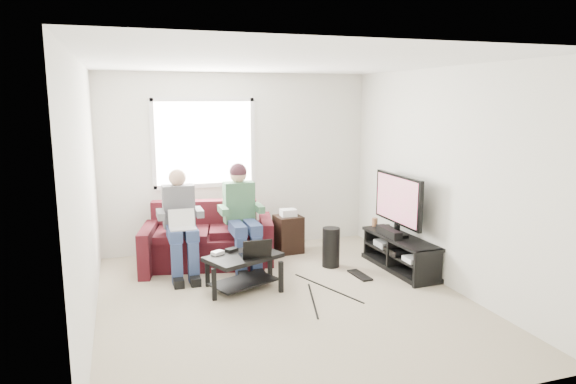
{
  "coord_description": "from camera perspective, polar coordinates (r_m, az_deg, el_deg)",
  "views": [
    {
      "loc": [
        -1.67,
        -5.17,
        2.24
      ],
      "look_at": [
        0.24,
        0.6,
        1.12
      ],
      "focal_mm": 32.0,
      "sensor_mm": 36.0,
      "label": 1
    }
  ],
  "objects": [
    {
      "name": "wall_right",
      "position": [
        6.41,
        16.91,
        1.55
      ],
      "size": [
        0.0,
        4.5,
        4.5
      ],
      "primitive_type": "plane",
      "rotation": [
        1.57,
        0.0,
        -1.57
      ],
      "color": "silver",
      "rests_on": "floor"
    },
    {
      "name": "coffee_table",
      "position": [
        6.12,
        -4.98,
        -8.0
      ],
      "size": [
        0.98,
        0.81,
        0.42
      ],
      "color": "black",
      "rests_on": "floor"
    },
    {
      "name": "tv_stand",
      "position": [
        6.97,
        12.33,
        -6.85
      ],
      "size": [
        0.46,
        1.35,
        0.44
      ],
      "color": "black",
      "rests_on": "floor"
    },
    {
      "name": "laptop_silver",
      "position": [
        6.46,
        -11.64,
        -3.51
      ],
      "size": [
        0.38,
        0.33,
        0.24
      ],
      "primitive_type": null,
      "rotation": [
        0.0,
        0.0,
        -0.41
      ],
      "color": "silver",
      "rests_on": "person_left"
    },
    {
      "name": "controller_b",
      "position": [
        6.23,
        -6.28,
        -6.42
      ],
      "size": [
        0.17,
        0.15,
        0.04
      ],
      "primitive_type": "cube",
      "rotation": [
        0.0,
        0.0,
        0.53
      ],
      "color": "black",
      "rests_on": "coffee_table"
    },
    {
      "name": "console_black",
      "position": [
        6.91,
        12.56,
        -6.38
      ],
      "size": [
        0.38,
        0.3,
        0.07
      ],
      "primitive_type": "cube",
      "color": "black",
      "rests_on": "tv_stand"
    },
    {
      "name": "console_white",
      "position": [
        6.62,
        14.11,
        -7.22
      ],
      "size": [
        0.3,
        0.22,
        0.06
      ],
      "primitive_type": "cube",
      "color": "silver",
      "rests_on": "tv_stand"
    },
    {
      "name": "soundbar",
      "position": [
        6.91,
        11.14,
        -4.4
      ],
      "size": [
        0.12,
        0.5,
        0.1
      ],
      "primitive_type": "cube",
      "color": "black",
      "rests_on": "tv_stand"
    },
    {
      "name": "window",
      "position": [
        7.52,
        -9.29,
        5.41
      ],
      "size": [
        1.48,
        0.04,
        1.28
      ],
      "color": "white",
      "rests_on": "wall_back"
    },
    {
      "name": "wall_left",
      "position": [
        5.27,
        -21.55,
        -0.58
      ],
      "size": [
        0.0,
        4.5,
        4.5
      ],
      "primitive_type": "plane",
      "rotation": [
        1.57,
        0.0,
        1.57
      ],
      "color": "silver",
      "rests_on": "floor"
    },
    {
      "name": "controller_a",
      "position": [
        6.14,
        -7.82,
        -6.7
      ],
      "size": [
        0.17,
        0.15,
        0.04
      ],
      "primitive_type": "cube",
      "rotation": [
        0.0,
        0.0,
        0.53
      ],
      "color": "silver",
      "rests_on": "coffee_table"
    },
    {
      "name": "subwoofer",
      "position": [
        6.94,
        4.8,
        -6.14
      ],
      "size": [
        0.23,
        0.23,
        0.53
      ],
      "primitive_type": "cylinder",
      "color": "black",
      "rests_on": "floor"
    },
    {
      "name": "wall_back",
      "position": [
        7.67,
        -5.55,
        3.33
      ],
      "size": [
        4.5,
        0.0,
        4.5
      ],
      "primitive_type": "plane",
      "rotation": [
        1.57,
        0.0,
        0.0
      ],
      "color": "silver",
      "rests_on": "floor"
    },
    {
      "name": "wall_front",
      "position": [
        3.49,
        11.08,
        -5.34
      ],
      "size": [
        4.5,
        0.0,
        4.5
      ],
      "primitive_type": "plane",
      "rotation": [
        -1.57,
        0.0,
        0.0
      ],
      "color": "silver",
      "rests_on": "floor"
    },
    {
      "name": "floor",
      "position": [
        5.88,
        -0.36,
        -11.97
      ],
      "size": [
        4.5,
        4.5,
        0.0
      ],
      "primitive_type": "plane",
      "color": "#B1A78A",
      "rests_on": "ground"
    },
    {
      "name": "person_left",
      "position": [
        6.67,
        -11.87,
        -2.86
      ],
      "size": [
        0.4,
        0.71,
        1.34
      ],
      "color": "navy",
      "rests_on": "sofa"
    },
    {
      "name": "console_grey",
      "position": [
        7.2,
        11.14,
        -5.61
      ],
      "size": [
        0.34,
        0.26,
        0.08
      ],
      "primitive_type": "cube",
      "color": "gray",
      "rests_on": "tv_stand"
    },
    {
      "name": "drink_cup",
      "position": [
        7.39,
        9.61,
        -3.3
      ],
      "size": [
        0.08,
        0.08,
        0.12
      ],
      "primitive_type": "cylinder",
      "color": "#956340",
      "rests_on": "tv_stand"
    },
    {
      "name": "sofa",
      "position": [
        7.11,
        -8.81,
        -5.45
      ],
      "size": [
        1.93,
        1.12,
        0.83
      ],
      "color": "#401019",
      "rests_on": "floor"
    },
    {
      "name": "keyboard_floor",
      "position": [
        6.69,
        7.99,
        -9.14
      ],
      "size": [
        0.17,
        0.43,
        0.02
      ],
      "primitive_type": "cube",
      "rotation": [
        0.0,
        0.0,
        0.07
      ],
      "color": "black",
      "rests_on": "floor"
    },
    {
      "name": "ceiling",
      "position": [
        5.45,
        -0.39,
        14.22
      ],
      "size": [
        4.5,
        4.5,
        0.0
      ],
      "primitive_type": "plane",
      "rotation": [
        3.14,
        0.0,
        0.0
      ],
      "color": "white",
      "rests_on": "wall_back"
    },
    {
      "name": "person_right",
      "position": [
        6.8,
        -5.2,
        -1.89
      ],
      "size": [
        0.4,
        0.71,
        1.38
      ],
      "color": "navy",
      "rests_on": "sofa"
    },
    {
      "name": "end_table",
      "position": [
        7.55,
        0.03,
        -4.56
      ],
      "size": [
        0.37,
        0.37,
        0.64
      ],
      "color": "black",
      "rests_on": "floor"
    },
    {
      "name": "tv",
      "position": [
        6.88,
        12.12,
        -1.01
      ],
      "size": [
        0.12,
        1.1,
        0.81
      ],
      "color": "black",
      "rests_on": "tv_stand"
    },
    {
      "name": "controller_c",
      "position": [
        6.29,
        -2.64,
        -6.2
      ],
      "size": [
        0.16,
        0.13,
        0.04
      ],
      "primitive_type": "cube",
      "rotation": [
        0.0,
        0.0,
        0.31
      ],
      "color": "gray",
      "rests_on": "coffee_table"
    },
    {
      "name": "laptop_black",
      "position": [
        6.0,
        -3.71,
        -6.02
      ],
      "size": [
        0.41,
        0.35,
        0.24
      ],
      "primitive_type": null,
      "rotation": [
        0.0,
        0.0,
        0.39
      ],
      "color": "black",
      "rests_on": "coffee_table"
    }
  ]
}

